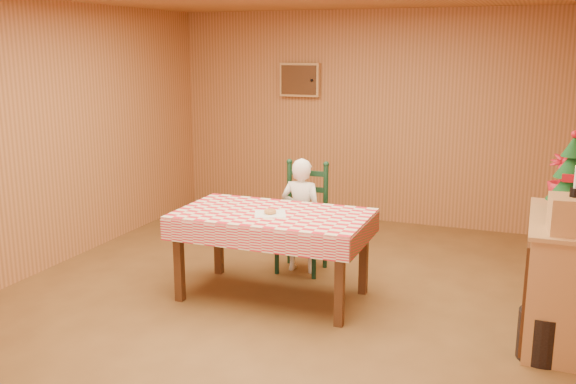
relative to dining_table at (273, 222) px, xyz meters
The scene contains 13 objects.
ground 0.71m from the dining_table, 50.34° to the right, with size 6.00×6.00×0.00m, color brown.
cabin_walls 1.21m from the dining_table, 72.56° to the left, with size 5.10×6.05×2.65m.
dining_table is the anchor object (origin of this frame).
ladder_chair 0.81m from the dining_table, 90.00° to the left, with size 0.44×0.40×1.08m.
seated_child 0.74m from the dining_table, 90.00° to the left, with size 0.41×0.27×1.12m, color white.
napkin 0.10m from the dining_table, 90.00° to the right, with size 0.26×0.26×0.00m, color white.
donut 0.11m from the dining_table, 90.00° to the right, with size 0.11×0.11×0.04m, color #CE8D4A.
shelf_unit 2.34m from the dining_table, ahead, with size 0.54×1.24×0.93m.
crate 2.38m from the dining_table, ahead, with size 0.30×0.30×0.25m, color tan.
christmas_tree 2.41m from the dining_table, ahead, with size 0.34×0.34×0.62m.
flower_arrangement 2.40m from the dining_table, 15.15° to the left, with size 0.22×0.22×0.39m, color #AB0F1E.
candle_set 2.42m from the dining_table, ahead, with size 0.07×0.07×0.22m.
storage_bin 2.31m from the dining_table, ahead, with size 0.35×0.35×0.35m, color black.
Camera 1 is at (1.93, -4.77, 2.16)m, focal length 40.00 mm.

